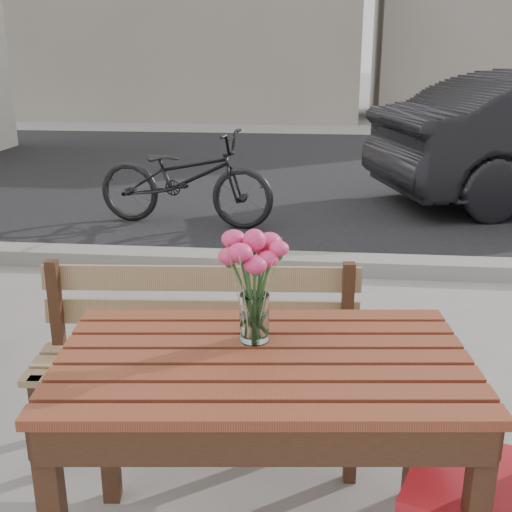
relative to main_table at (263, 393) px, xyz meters
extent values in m
cube|color=black|center=(-0.08, 6.94, -0.64)|extent=(30.00, 8.00, 0.00)
cube|color=gray|center=(-0.08, 2.94, -0.58)|extent=(30.00, 0.25, 0.12)
cube|color=maroon|center=(0.00, 0.00, 0.11)|extent=(1.31, 0.85, 0.03)
cube|color=black|center=(-0.60, 0.25, -0.27)|extent=(0.07, 0.07, 0.74)
cube|color=black|center=(0.54, 0.37, -0.27)|extent=(0.07, 0.07, 0.74)
cube|color=olive|center=(-0.32, 0.55, -0.22)|extent=(1.36, 0.46, 0.03)
cube|color=olive|center=(-0.33, 0.75, 0.01)|extent=(1.34, 0.13, 0.36)
cube|color=black|center=(-0.92, 0.35, -0.42)|extent=(0.05, 0.05, 0.44)
cube|color=black|center=(0.31, 0.45, -0.42)|extent=(0.05, 0.05, 0.44)
cube|color=black|center=(-0.94, 0.66, -0.23)|extent=(0.05, 0.05, 0.81)
cube|color=black|center=(0.28, 0.75, -0.23)|extent=(0.05, 0.05, 0.81)
cube|color=red|center=(0.66, -0.10, -0.21)|extent=(0.54, 0.54, 0.04)
cylinder|color=red|center=(0.56, 0.12, -0.44)|extent=(0.04, 0.04, 0.41)
cylinder|color=white|center=(-0.04, 0.10, 0.20)|extent=(0.09, 0.09, 0.15)
cylinder|color=#2D5B2A|center=(-0.04, 0.10, 0.28)|extent=(0.06, 0.06, 0.31)
imported|color=black|center=(-1.13, 4.18, -0.19)|extent=(1.80, 0.85, 0.91)
camera|label=1|loc=(0.15, -1.73, 1.02)|focal=45.00mm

